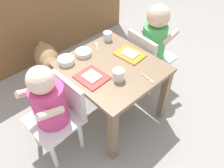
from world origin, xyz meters
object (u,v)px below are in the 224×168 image
object	(u,v)px
water_cup_right	(108,37)
cereal_bowl_right_side	(66,60)
cereal_bowl_left_side	(83,53)
food_tray_right	(129,54)
dining_table	(112,75)
food_tray_left	(91,77)
spoon_by_left_tray	(97,46)
seated_child_right	(153,39)
dog	(47,59)
seated_child_left	(51,103)
water_cup_left	(118,75)
spoon_by_right_tray	(149,79)

from	to	relation	value
water_cup_right	cereal_bowl_right_side	size ratio (longest dim) A/B	0.59
water_cup_right	cereal_bowl_left_side	size ratio (longest dim) A/B	0.59
cereal_bowl_right_side	food_tray_right	bearing A→B (deg)	-31.28
dining_table	food_tray_left	distance (m)	0.18
cereal_bowl_left_side	spoon_by_left_tray	bearing A→B (deg)	7.17
seated_child_right	food_tray_left	xyz separation A→B (m)	(-0.59, -0.02, 0.02)
dog	cereal_bowl_right_side	world-z (taller)	cereal_bowl_right_side
seated_child_left	food_tray_right	world-z (taller)	seated_child_left
seated_child_left	spoon_by_left_tray	bearing A→B (deg)	22.06
dining_table	cereal_bowl_left_side	xyz separation A→B (m)	(-0.06, 0.21, 0.09)
dining_table	dog	distance (m)	0.65
food_tray_left	cereal_bowl_left_side	size ratio (longest dim) A/B	1.78
dog	seated_child_left	bearing A→B (deg)	-117.10
food_tray_left	water_cup_left	bearing A→B (deg)	-48.98
water_cup_right	spoon_by_right_tray	world-z (taller)	water_cup_right
dining_table	cereal_bowl_right_side	size ratio (longest dim) A/B	5.71
dining_table	seated_child_right	xyz separation A→B (m)	(0.43, 0.02, 0.07)
food_tray_left	cereal_bowl_right_side	world-z (taller)	cereal_bowl_right_side
seated_child_left	food_tray_left	bearing A→B (deg)	-3.90
food_tray_right	spoon_by_left_tray	xyz separation A→B (m)	(-0.09, 0.22, -0.00)
seated_child_left	food_tray_right	distance (m)	0.59
food_tray_left	spoon_by_left_tray	bearing A→B (deg)	43.98
dining_table	spoon_by_left_tray	distance (m)	0.25
dog	water_cup_left	world-z (taller)	water_cup_left
seated_child_left	dog	distance (m)	0.70
food_tray_left	food_tray_right	bearing A→B (deg)	0.00
seated_child_right	spoon_by_right_tray	xyz separation A→B (m)	(-0.36, -0.26, 0.02)
seated_child_left	water_cup_left	xyz separation A→B (m)	(0.38, -0.14, 0.06)
dining_table	seated_child_left	size ratio (longest dim) A/B	0.87
dog	food_tray_left	size ratio (longest dim) A/B	2.30
seated_child_right	food_tray_left	distance (m)	0.59
food_tray_left	water_cup_right	size ratio (longest dim) A/B	3.03
spoon_by_left_tray	spoon_by_right_tray	size ratio (longest dim) A/B	0.92
cereal_bowl_right_side	spoon_by_right_tray	xyz separation A→B (m)	(0.26, -0.45, -0.02)
seated_child_right	spoon_by_right_tray	distance (m)	0.45
spoon_by_left_tray	dining_table	bearing A→B (deg)	-107.06
food_tray_left	cereal_bowl_left_side	world-z (taller)	cereal_bowl_left_side
water_cup_right	spoon_by_left_tray	size ratio (longest dim) A/B	0.66
spoon_by_right_tray	food_tray_right	bearing A→B (deg)	69.50
food_tray_left	water_cup_right	xyz separation A→B (m)	(0.34, 0.23, 0.02)
water_cup_left	cereal_bowl_left_side	distance (m)	0.33
seated_child_left	seated_child_right	world-z (taller)	seated_child_right
water_cup_right	cereal_bowl_left_side	bearing A→B (deg)	-174.75
dog	food_tray_right	size ratio (longest dim) A/B	2.21
seated_child_right	cereal_bowl_right_side	xyz separation A→B (m)	(-0.62, 0.19, 0.03)
food_tray_right	water_cup_right	size ratio (longest dim) A/B	3.16
cereal_bowl_left_side	cereal_bowl_right_side	size ratio (longest dim) A/B	1.00
dining_table	water_cup_right	xyz separation A→B (m)	(0.18, 0.23, 0.10)
seated_child_right	water_cup_left	size ratio (longest dim) A/B	10.26
food_tray_right	water_cup_left	xyz separation A→B (m)	(-0.22, -0.12, 0.02)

